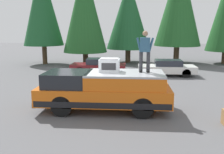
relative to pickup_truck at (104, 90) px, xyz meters
The scene contains 10 objects.
ground_plane 1.03m from the pickup_truck, 43.99° to the left, with size 90.00×90.00×0.00m, color #565659.
pickup_truck is the anchor object (origin of this frame).
compressor_unit 1.09m from the pickup_truck, 49.66° to the right, with size 0.65×0.84×0.56m.
person_on_truck_bed 2.37m from the pickup_truck, 84.34° to the right, with size 0.29×0.72×1.69m.
parked_car_white 9.00m from the pickup_truck, 24.35° to the right, with size 1.64×4.10×1.16m.
parked_car_maroon 8.72m from the pickup_truck, ahead, with size 1.64×4.10×1.16m.
conifer_left 16.78m from the pickup_truck, 20.10° to the right, with size 4.44×4.44×9.93m.
conifer_center_left 15.52m from the pickup_truck, ahead, with size 4.24×4.24×8.06m.
conifer_center_right 13.91m from the pickup_truck, 13.65° to the left, with size 3.98×3.98×9.06m.
conifer_right 15.88m from the pickup_truck, 28.16° to the left, with size 3.71×3.71×9.23m.
Camera 1 is at (-10.74, -1.52, 3.49)m, focal length 40.85 mm.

